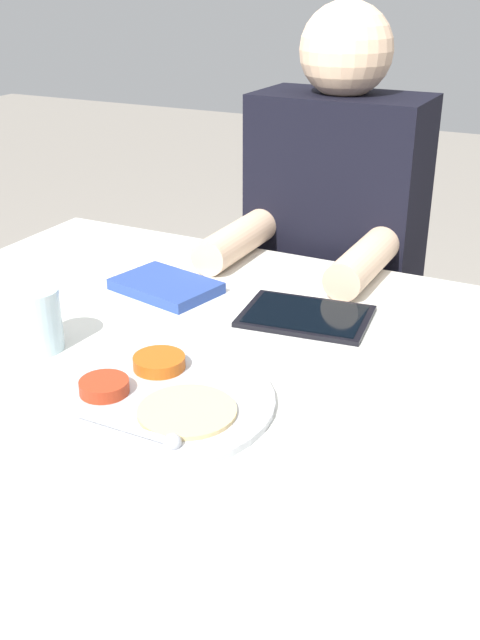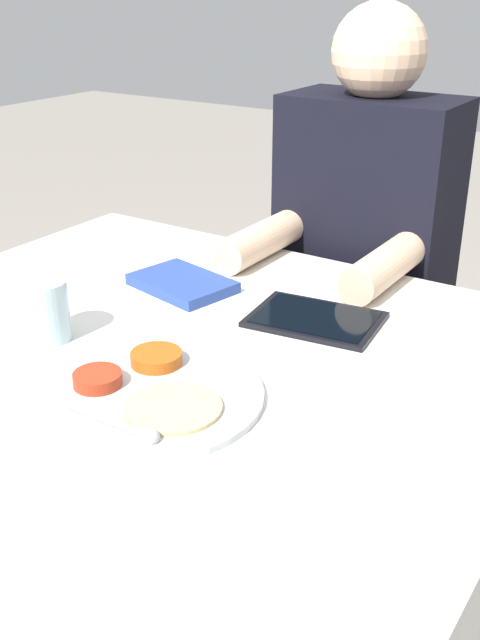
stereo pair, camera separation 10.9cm
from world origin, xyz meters
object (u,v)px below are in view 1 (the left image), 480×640
(person_diner, at_px, (330,313))
(thali_tray, at_px, (156,398))
(tablet_device, at_px, (306,316))
(drinking_glass, at_px, (36,320))
(red_notebook, at_px, (166,287))

(person_diner, bearing_deg, thali_tray, -87.56)
(thali_tray, xyz_separation_m, tablet_device, (0.07, 0.34, -0.00))
(person_diner, distance_m, drinking_glass, 0.77)
(red_notebook, bearing_deg, thali_tray, -59.66)
(drinking_glass, bearing_deg, red_notebook, 79.74)
(red_notebook, height_order, drinking_glass, drinking_glass)
(thali_tray, bearing_deg, person_diner, 92.44)
(thali_tray, height_order, person_diner, person_diner)
(red_notebook, distance_m, drinking_glass, 0.29)
(person_diner, xyz_separation_m, drinking_glass, (-0.21, -0.70, 0.23))
(drinking_glass, bearing_deg, person_diner, 73.14)
(tablet_device, xyz_separation_m, drinking_glass, (-0.32, -0.29, 0.04))
(red_notebook, height_order, person_diner, person_diner)
(tablet_device, relative_size, drinking_glass, 2.32)
(thali_tray, height_order, drinking_glass, drinking_glass)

